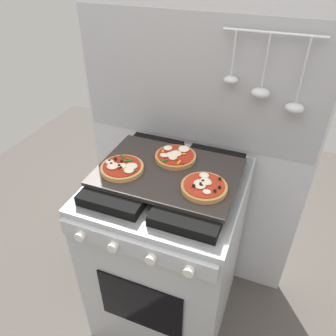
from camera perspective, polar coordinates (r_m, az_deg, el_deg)
The scene contains 7 objects.
ground_plane at distance 1.94m, azimuth 0.00°, elevation -22.81°, with size 4.00×4.00×0.00m, color #4C4742.
kitchen_backsplash at distance 1.59m, azimuth 4.50°, elevation 2.43°, with size 1.10×0.09×1.55m.
stove at distance 1.58m, azimuth -0.02°, elevation -14.24°, with size 0.60×0.64×0.90m.
baking_tray at distance 1.27m, azimuth 0.00°, elevation -0.66°, with size 0.54×0.38×0.02m, color #2D2826.
pizza_left at distance 1.26m, azimuth -8.06°, elevation 0.08°, with size 0.17×0.17×0.03m.
pizza_right at distance 1.17m, azimuth 6.33°, elevation -3.20°, with size 0.17×0.17×0.03m.
pizza_center at distance 1.32m, azimuth 1.29°, elevation 2.09°, with size 0.17×0.17×0.03m.
Camera 1 is at (0.37, -0.95, 1.65)m, focal length 34.81 mm.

